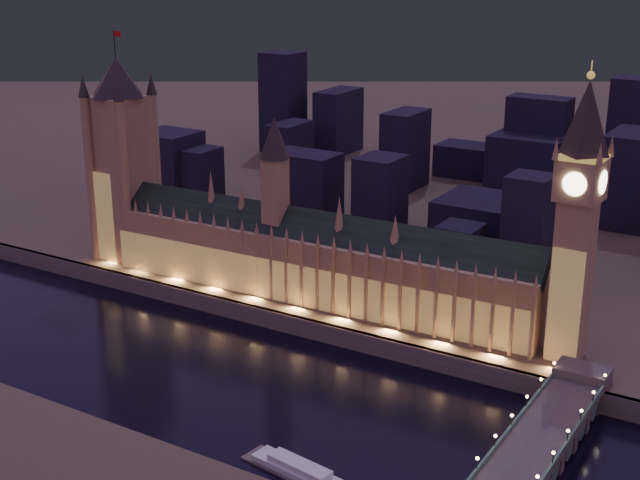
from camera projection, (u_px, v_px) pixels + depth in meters
The scene contains 9 objects.
ground_plane at pixel (234, 371), 339.08m from camera, with size 2000.00×2000.00×0.00m, color black.
north_bank at pixel (599, 130), 758.95m from camera, with size 2000.00×960.00×8.00m, color #4E4137.
embankment_wall at pixel (292, 324), 371.02m from camera, with size 2000.00×2.50×8.00m, color #553F4A.
palace_of_westminster at pixel (313, 258), 382.16m from camera, with size 202.00×26.15×78.00m.
victoria_tower at pixel (122, 149), 424.08m from camera, with size 31.68×31.68×109.18m.
elizabeth_tower at pixel (579, 199), 314.02m from camera, with size 18.00×18.00×109.55m.
westminster_bridge at pixel (537, 450), 275.38m from camera, with size 18.65×113.00×15.90m.
river_boat at pixel (300, 471), 272.05m from camera, with size 42.03×15.31×4.50m.
city_backdrop at pixel (540, 171), 512.65m from camera, with size 469.74×215.63×72.66m.
Camera 1 is at (187.55, -243.97, 154.49)m, focal length 50.00 mm.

